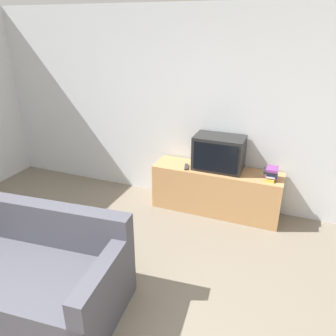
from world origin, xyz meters
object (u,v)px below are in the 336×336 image
object	(u,v)px
tv_stand	(216,190)
couch	(26,276)
remote_on_stand	(186,167)
book_stack	(271,173)
television	(219,153)

from	to	relation	value
tv_stand	couch	bearing A→B (deg)	-118.23
remote_on_stand	tv_stand	bearing A→B (deg)	13.72
tv_stand	book_stack	distance (m)	0.78
remote_on_stand	television	bearing A→B (deg)	18.02
television	book_stack	bearing A→B (deg)	-7.05
remote_on_stand	couch	bearing A→B (deg)	-110.48
tv_stand	couch	distance (m)	2.50
couch	book_stack	bearing A→B (deg)	43.67
television	remote_on_stand	bearing A→B (deg)	-161.98
television	couch	xyz separation A→B (m)	(-1.18, -2.23, -0.55)
tv_stand	remote_on_stand	world-z (taller)	remote_on_stand
couch	book_stack	xyz separation A→B (m)	(1.85, 2.15, 0.41)
television	book_stack	world-z (taller)	television
tv_stand	remote_on_stand	distance (m)	0.52
television	couch	world-z (taller)	television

